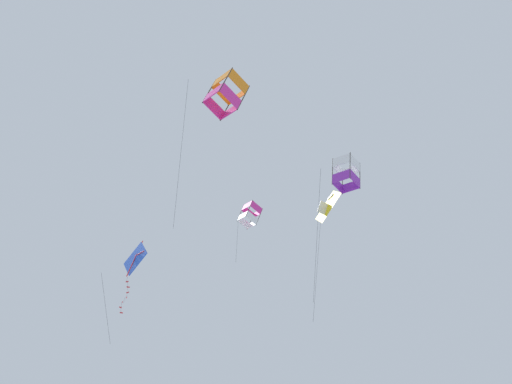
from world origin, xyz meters
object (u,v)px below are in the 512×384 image
(kite_box_upper_right, at_px, (250,215))
(kite_box_mid_left, at_px, (346,174))
(kite_box_low_drifter, at_px, (226,94))
(kite_diamond_near_left, at_px, (135,259))
(kite_delta_highest, at_px, (327,207))

(kite_box_upper_right, relative_size, kite_box_mid_left, 0.67)
(kite_box_low_drifter, height_order, kite_box_upper_right, kite_box_low_drifter)
(kite_box_low_drifter, height_order, kite_diamond_near_left, kite_box_low_drifter)
(kite_delta_highest, bearing_deg, kite_box_mid_left, 165.14)
(kite_diamond_near_left, bearing_deg, kite_box_mid_left, -174.15)
(kite_delta_highest, xyz_separation_m, kite_diamond_near_left, (-10.41, 4.41, -3.75))
(kite_delta_highest, height_order, kite_box_mid_left, kite_delta_highest)
(kite_box_mid_left, bearing_deg, kite_diamond_near_left, 14.69)
(kite_box_low_drifter, distance_m, kite_diamond_near_left, 10.71)
(kite_delta_highest, height_order, kite_diamond_near_left, kite_delta_highest)
(kite_delta_highest, bearing_deg, kite_diamond_near_left, 77.53)
(kite_box_low_drifter, xyz_separation_m, kite_delta_highest, (7.86, 1.89, -4.52))
(kite_box_upper_right, distance_m, kite_box_mid_left, 15.84)
(kite_box_upper_right, xyz_separation_m, kite_box_mid_left, (-2.21, -15.11, -4.22))
(kite_delta_highest, bearing_deg, kite_box_upper_right, 12.22)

